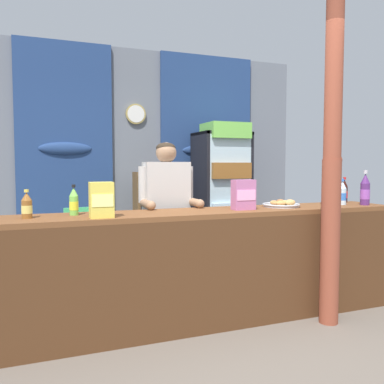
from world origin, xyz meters
name	(u,v)px	position (x,y,z in m)	size (l,w,h in m)	color
ground_plane	(176,300)	(0.00, 1.05, 0.00)	(6.85, 6.85, 0.00)	#665B51
back_wall_curtained	(138,156)	(0.02, 2.68, 1.46)	(4.62, 0.22, 2.85)	slate
stall_counter	(216,256)	(0.10, 0.34, 0.59)	(3.52, 0.53, 0.95)	brown
timber_post	(332,166)	(1.03, 0.06, 1.33)	(0.18, 0.16, 2.77)	brown
drink_fridge	(222,189)	(1.02, 2.16, 1.02)	(0.65, 0.62, 1.87)	black
bottle_shelf_rack	(154,219)	(0.13, 2.30, 0.65)	(0.48, 0.28, 1.25)	brown
plastic_lawn_chair	(86,241)	(-0.76, 1.90, 0.49)	(0.49, 0.49, 0.86)	#4CC675
shopkeeper	(167,204)	(-0.14, 0.91, 0.98)	(0.53, 0.42, 1.54)	#28282D
soda_bottle_grape_soda	(365,190)	(1.66, 0.34, 1.09)	(0.09, 0.09, 0.33)	#56286B
soda_bottle_lime_soda	(74,202)	(-1.00, 0.53, 1.05)	(0.07, 0.07, 0.23)	#75C64C
soda_bottle_water	(342,194)	(1.49, 0.45, 1.06)	(0.08, 0.08, 0.25)	silver
soda_bottle_iced_tea	(27,206)	(-1.33, 0.46, 1.04)	(0.08, 0.08, 0.21)	brown
soda_bottle_cola	(344,192)	(1.68, 0.64, 1.06)	(0.07, 0.07, 0.26)	black
snack_box_wafer	(243,195)	(0.39, 0.40, 1.08)	(0.19, 0.11, 0.26)	#B76699
snack_box_instant_noodle	(101,200)	(-0.83, 0.30, 1.08)	(0.17, 0.12, 0.26)	#EAD14C
pastry_tray	(281,204)	(0.83, 0.49, 0.98)	(0.34, 0.34, 0.07)	#BCBCC1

